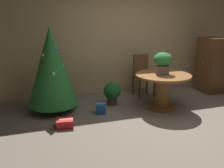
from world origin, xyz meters
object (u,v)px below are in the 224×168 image
object	(u,v)px
wooden_chair_far	(142,73)
gift_box_red	(65,123)
flower_vase	(163,62)
round_dining_table	(163,86)
potted_plant	(112,92)
gift_box_blue	(101,108)
holiday_tree	(52,66)
wooden_cabinet	(210,65)

from	to	relation	value
wooden_chair_far	gift_box_red	size ratio (longest dim) A/B	3.12
flower_vase	wooden_chair_far	world-z (taller)	flower_vase
round_dining_table	potted_plant	distance (m)	1.04
flower_vase	gift_box_blue	xyz separation A→B (m)	(-1.22, 0.10, -0.84)
holiday_tree	round_dining_table	bearing A→B (deg)	-15.22
holiday_tree	wooden_chair_far	bearing A→B (deg)	10.38
wooden_chair_far	holiday_tree	size ratio (longest dim) A/B	0.58
flower_vase	holiday_tree	size ratio (longest dim) A/B	0.26
holiday_tree	wooden_cabinet	xyz separation A→B (m)	(3.77, 0.14, -0.23)
gift_box_blue	gift_box_red	size ratio (longest dim) A/B	0.79
flower_vase	holiday_tree	xyz separation A→B (m)	(-2.06, 0.53, -0.06)
gift_box_red	potted_plant	bearing A→B (deg)	35.95
gift_box_red	wooden_cabinet	size ratio (longest dim) A/B	0.23
gift_box_blue	wooden_cabinet	distance (m)	3.03
gift_box_blue	gift_box_red	xyz separation A→B (m)	(-0.74, -0.41, -0.03)
potted_plant	flower_vase	bearing A→B (deg)	-29.35
round_dining_table	gift_box_blue	xyz separation A→B (m)	(-1.23, 0.13, -0.37)
round_dining_table	potted_plant	bearing A→B (deg)	149.13
gift_box_red	potted_plant	size ratio (longest dim) A/B	0.63
gift_box_red	potted_plant	world-z (taller)	potted_plant
wooden_cabinet	potted_plant	bearing A→B (deg)	-176.04
gift_box_blue	gift_box_red	distance (m)	0.85
round_dining_table	wooden_chair_far	size ratio (longest dim) A/B	1.14
wooden_chair_far	gift_box_red	distance (m)	2.36
flower_vase	wooden_cabinet	distance (m)	1.85
holiday_tree	gift_box_blue	distance (m)	1.23
flower_vase	wooden_chair_far	distance (m)	1.00
holiday_tree	gift_box_blue	bearing A→B (deg)	-27.05
round_dining_table	holiday_tree	xyz separation A→B (m)	(-2.07, 0.56, 0.42)
holiday_tree	gift_box_red	distance (m)	1.17
wooden_chair_far	potted_plant	distance (m)	1.00
round_dining_table	flower_vase	xyz separation A→B (m)	(-0.01, 0.03, 0.47)
wooden_chair_far	holiday_tree	xyz separation A→B (m)	(-2.07, -0.38, 0.36)
gift_box_red	holiday_tree	bearing A→B (deg)	96.54
round_dining_table	gift_box_red	size ratio (longest dim) A/B	3.56
round_dining_table	wooden_cabinet	bearing A→B (deg)	22.49
gift_box_blue	potted_plant	bearing A→B (deg)	47.89
gift_box_blue	wooden_cabinet	xyz separation A→B (m)	(2.93, 0.57, 0.56)
gift_box_blue	round_dining_table	bearing A→B (deg)	-6.22
wooden_chair_far	gift_box_blue	bearing A→B (deg)	-146.69
gift_box_blue	potted_plant	size ratio (longest dim) A/B	0.50
holiday_tree	wooden_cabinet	bearing A→B (deg)	2.12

